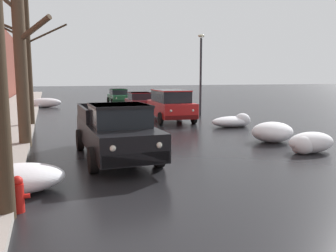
% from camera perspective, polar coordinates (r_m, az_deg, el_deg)
% --- Properties ---
extents(left_sidewalk_slab, '(3.32, 80.00, 0.15)m').
position_cam_1_polar(left_sidewalk_slab, '(21.01, -25.56, 0.54)').
color(left_sidewalk_slab, gray).
rests_on(left_sidewalk_slab, ground).
extents(snow_bank_near_corner_left, '(2.07, 1.45, 0.62)m').
position_cam_1_polar(snow_bank_near_corner_left, '(8.49, -24.11, -7.93)').
color(snow_bank_near_corner_left, white).
rests_on(snow_bank_near_corner_left, ground).
extents(snow_bank_along_left_kerb, '(2.18, 1.15, 0.70)m').
position_cam_1_polar(snow_bank_along_left_kerb, '(18.14, 10.83, 0.79)').
color(snow_bank_along_left_kerb, white).
rests_on(snow_bank_along_left_kerb, ground).
extents(snow_bank_mid_block_left, '(2.66, 0.94, 0.79)m').
position_cam_1_polar(snow_bank_mid_block_left, '(31.00, -19.78, 3.59)').
color(snow_bank_mid_block_left, white).
rests_on(snow_bank_mid_block_left, ground).
extents(snow_bank_near_corner_right, '(1.68, 1.39, 0.80)m').
position_cam_1_polar(snow_bank_near_corner_right, '(14.22, 16.71, -0.98)').
color(snow_bank_near_corner_right, white).
rests_on(snow_bank_near_corner_right, ground).
extents(snow_bank_far_right_pile, '(1.70, 0.96, 0.70)m').
position_cam_1_polar(snow_bank_far_right_pile, '(12.61, 22.26, -2.62)').
color(snow_bank_far_right_pile, white).
rests_on(snow_bank_far_right_pile, ground).
extents(bare_tree_second_along_sidewalk, '(2.81, 2.65, 7.66)m').
position_cam_1_polar(bare_tree_second_along_sidewalk, '(13.68, -23.47, 12.48)').
color(bare_tree_second_along_sidewalk, '#4C3D2D').
rests_on(bare_tree_second_along_sidewalk, ground).
extents(bare_tree_mid_block, '(4.13, 1.20, 7.28)m').
position_cam_1_polar(bare_tree_mid_block, '(19.06, -22.35, 11.12)').
color(bare_tree_mid_block, '#382B1E').
rests_on(bare_tree_mid_block, ground).
extents(pickup_truck_black_approaching_near_lane, '(2.11, 5.44, 1.76)m').
position_cam_1_polar(pickup_truck_black_approaching_near_lane, '(10.92, -8.68, -0.78)').
color(pickup_truck_black_approaching_near_lane, black).
rests_on(pickup_truck_black_approaching_near_lane, ground).
extents(suv_red_parked_kerbside_close, '(2.29, 4.45, 1.82)m').
position_cam_1_polar(suv_red_parked_kerbside_close, '(19.95, 0.43, 3.60)').
color(suv_red_parked_kerbside_close, red).
rests_on(suv_red_parked_kerbside_close, ground).
extents(sedan_maroon_parked_kerbside_mid, '(2.14, 3.94, 1.42)m').
position_cam_1_polar(sedan_maroon_parked_kerbside_mid, '(25.90, -4.63, 4.08)').
color(sedan_maroon_parked_kerbside_mid, maroon).
rests_on(sedan_maroon_parked_kerbside_mid, ground).
extents(sedan_green_parked_far_down_block, '(1.96, 4.07, 1.42)m').
position_cam_1_polar(sedan_green_parked_far_down_block, '(33.25, -8.16, 4.91)').
color(sedan_green_parked_far_down_block, '#1E5633').
rests_on(sedan_green_parked_far_down_block, ground).
extents(fire_hydrant, '(0.42, 0.22, 0.71)m').
position_cam_1_polar(fire_hydrant, '(7.21, -23.53, -10.27)').
color(fire_hydrant, red).
rests_on(fire_hydrant, ground).
extents(street_lamp_post, '(0.44, 0.24, 5.26)m').
position_cam_1_polar(street_lamp_post, '(22.79, 5.43, 9.13)').
color(street_lamp_post, '#28282D').
rests_on(street_lamp_post, ground).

